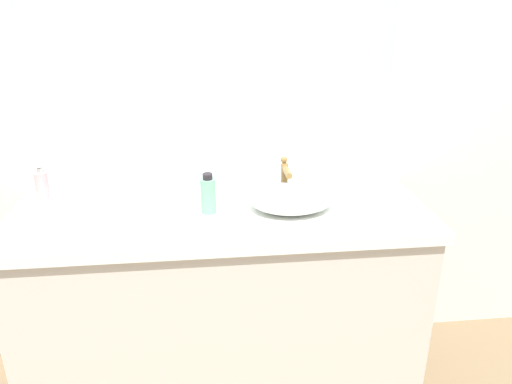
# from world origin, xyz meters

# --- Properties ---
(bathroom_wall_rear) EXTENTS (6.00, 0.06, 2.60)m
(bathroom_wall_rear) POSITION_xyz_m (0.00, 0.73, 1.30)
(bathroom_wall_rear) COLOR silver
(bathroom_wall_rear) RESTS_ON ground
(vanity_counter) EXTENTS (1.64, 0.60, 0.86)m
(vanity_counter) POSITION_xyz_m (0.07, 0.39, 0.43)
(vanity_counter) COLOR beige
(vanity_counter) RESTS_ON ground
(wall_mirror_panel) EXTENTS (1.51, 0.01, 0.96)m
(wall_mirror_panel) POSITION_xyz_m (0.07, 0.69, 1.34)
(wall_mirror_panel) COLOR #B2BCC6
(wall_mirror_panel) RESTS_ON vanity_counter
(sink_basin) EXTENTS (0.33, 0.26, 0.09)m
(sink_basin) POSITION_xyz_m (0.35, 0.38, 0.90)
(sink_basin) COLOR white
(sink_basin) RESTS_ON vanity_counter
(faucet) EXTENTS (0.03, 0.15, 0.16)m
(faucet) POSITION_xyz_m (0.35, 0.52, 0.95)
(faucet) COLOR olive
(faucet) RESTS_ON vanity_counter
(soap_dispenser) EXTENTS (0.05, 0.05, 0.19)m
(soap_dispenser) POSITION_xyz_m (-0.62, 0.50, 0.94)
(soap_dispenser) COLOR #DD9FA3
(soap_dispenser) RESTS_ON vanity_counter
(lotion_bottle) EXTENTS (0.06, 0.06, 0.16)m
(lotion_bottle) POSITION_xyz_m (0.02, 0.38, 0.93)
(lotion_bottle) COLOR #6EA488
(lotion_bottle) RESTS_ON vanity_counter
(tissue_box) EXTENTS (0.12, 0.12, 0.17)m
(tissue_box) POSITION_xyz_m (-0.47, 0.43, 0.93)
(tissue_box) COLOR silver
(tissue_box) RESTS_ON vanity_counter
(candle_jar) EXTENTS (0.04, 0.04, 0.05)m
(candle_jar) POSITION_xyz_m (-0.31, 0.38, 0.88)
(candle_jar) COLOR silver
(candle_jar) RESTS_ON vanity_counter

